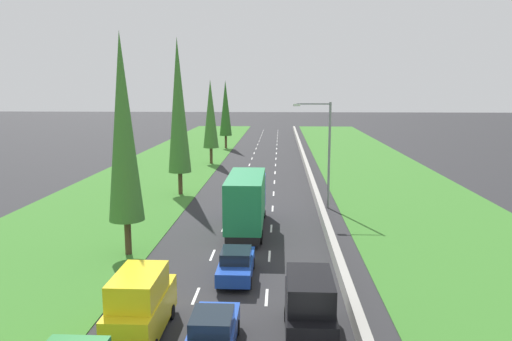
{
  "coord_description": "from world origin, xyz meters",
  "views": [
    {
      "loc": [
        2.36,
        -1.68,
        10.13
      ],
      "look_at": [
        -0.31,
        51.91,
        1.11
      ],
      "focal_mm": 34.45,
      "sensor_mm": 36.0,
      "label": 1
    }
  ],
  "objects_px": {
    "poplar_tree_second": "(123,129)",
    "poplar_tree_fourth": "(211,114)",
    "yellow_van_left_lane": "(141,304)",
    "poplar_tree_fifth": "(226,108)",
    "black_van_right_lane": "(309,308)",
    "street_light_mast": "(325,147)",
    "blue_sedan_centre_lane": "(213,333)",
    "blue_sedan_centre_lane_third": "(236,264)",
    "green_box_truck_centre_lane": "(247,201)",
    "poplar_tree_third": "(178,106)"
  },
  "relations": [
    {
      "from": "poplar_tree_third",
      "to": "blue_sedan_centre_lane",
      "type": "bearing_deg",
      "value": -76.11
    },
    {
      "from": "yellow_van_left_lane",
      "to": "black_van_right_lane",
      "type": "xyz_separation_m",
      "value": [
        6.87,
        0.03,
        0.0
      ]
    },
    {
      "from": "poplar_tree_third",
      "to": "green_box_truck_centre_lane",
      "type": "bearing_deg",
      "value": -58.7
    },
    {
      "from": "black_van_right_lane",
      "to": "poplar_tree_second",
      "type": "relative_size",
      "value": 0.36
    },
    {
      "from": "poplar_tree_third",
      "to": "poplar_tree_fifth",
      "type": "distance_m",
      "value": 36.85
    },
    {
      "from": "blue_sedan_centre_lane",
      "to": "yellow_van_left_lane",
      "type": "bearing_deg",
      "value": 160.57
    },
    {
      "from": "blue_sedan_centre_lane_third",
      "to": "poplar_tree_second",
      "type": "xyz_separation_m",
      "value": [
        -6.98,
        3.52,
        6.96
      ]
    },
    {
      "from": "blue_sedan_centre_lane",
      "to": "poplar_tree_third",
      "type": "height_order",
      "value": "poplar_tree_third"
    },
    {
      "from": "blue_sedan_centre_lane_third",
      "to": "green_box_truck_centre_lane",
      "type": "bearing_deg",
      "value": 90.28
    },
    {
      "from": "blue_sedan_centre_lane_third",
      "to": "poplar_tree_fourth",
      "type": "xyz_separation_m",
      "value": [
        -7.03,
        40.43,
        5.88
      ]
    },
    {
      "from": "yellow_van_left_lane",
      "to": "poplar_tree_second",
      "type": "bearing_deg",
      "value": 110.06
    },
    {
      "from": "blue_sedan_centre_lane_third",
      "to": "poplar_tree_second",
      "type": "height_order",
      "value": "poplar_tree_second"
    },
    {
      "from": "poplar_tree_second",
      "to": "poplar_tree_third",
      "type": "xyz_separation_m",
      "value": [
        -0.29,
        17.36,
        0.69
      ]
    },
    {
      "from": "blue_sedan_centre_lane",
      "to": "green_box_truck_centre_lane",
      "type": "distance_m",
      "value": 16.59
    },
    {
      "from": "yellow_van_left_lane",
      "to": "street_light_mast",
      "type": "xyz_separation_m",
      "value": [
        9.43,
        22.56,
        3.83
      ]
    },
    {
      "from": "black_van_right_lane",
      "to": "poplar_tree_fourth",
      "type": "relative_size",
      "value": 0.43
    },
    {
      "from": "black_van_right_lane",
      "to": "poplar_tree_third",
      "type": "distance_m",
      "value": 30.2
    },
    {
      "from": "poplar_tree_fourth",
      "to": "blue_sedan_centre_lane",
      "type": "bearing_deg",
      "value": -81.94
    },
    {
      "from": "blue_sedan_centre_lane_third",
      "to": "black_van_right_lane",
      "type": "xyz_separation_m",
      "value": [
        3.52,
        -6.42,
        0.59
      ]
    },
    {
      "from": "poplar_tree_second",
      "to": "street_light_mast",
      "type": "height_order",
      "value": "poplar_tree_second"
    },
    {
      "from": "blue_sedan_centre_lane",
      "to": "street_light_mast",
      "type": "xyz_separation_m",
      "value": [
        6.33,
        23.66,
        4.42
      ]
    },
    {
      "from": "poplar_tree_second",
      "to": "poplar_tree_fourth",
      "type": "height_order",
      "value": "poplar_tree_second"
    },
    {
      "from": "yellow_van_left_lane",
      "to": "poplar_tree_fifth",
      "type": "bearing_deg",
      "value": 93.21
    },
    {
      "from": "green_box_truck_centre_lane",
      "to": "poplar_tree_fourth",
      "type": "relative_size",
      "value": 0.83
    },
    {
      "from": "blue_sedan_centre_lane",
      "to": "poplar_tree_fifth",
      "type": "distance_m",
      "value": 65.84
    },
    {
      "from": "blue_sedan_centre_lane",
      "to": "poplar_tree_second",
      "type": "distance_m",
      "value": 14.71
    },
    {
      "from": "poplar_tree_fifth",
      "to": "street_light_mast",
      "type": "xyz_separation_m",
      "value": [
        13.03,
        -41.57,
        -1.56
      ]
    },
    {
      "from": "green_box_truck_centre_lane",
      "to": "poplar_tree_fourth",
      "type": "bearing_deg",
      "value": 102.53
    },
    {
      "from": "yellow_van_left_lane",
      "to": "green_box_truck_centre_lane",
      "type": "xyz_separation_m",
      "value": [
        3.3,
        15.44,
        0.78
      ]
    },
    {
      "from": "yellow_van_left_lane",
      "to": "poplar_tree_second",
      "type": "distance_m",
      "value": 12.38
    },
    {
      "from": "green_box_truck_centre_lane",
      "to": "yellow_van_left_lane",
      "type": "bearing_deg",
      "value": -102.07
    },
    {
      "from": "yellow_van_left_lane",
      "to": "poplar_tree_fourth",
      "type": "height_order",
      "value": "poplar_tree_fourth"
    },
    {
      "from": "yellow_van_left_lane",
      "to": "green_box_truck_centre_lane",
      "type": "relative_size",
      "value": 0.52
    },
    {
      "from": "poplar_tree_fifth",
      "to": "blue_sedan_centre_lane",
      "type": "bearing_deg",
      "value": -84.13
    },
    {
      "from": "blue_sedan_centre_lane",
      "to": "yellow_van_left_lane",
      "type": "relative_size",
      "value": 0.92
    },
    {
      "from": "black_van_right_lane",
      "to": "poplar_tree_second",
      "type": "bearing_deg",
      "value": 136.57
    },
    {
      "from": "yellow_van_left_lane",
      "to": "street_light_mast",
      "type": "distance_m",
      "value": 24.75
    },
    {
      "from": "poplar_tree_fourth",
      "to": "poplar_tree_third",
      "type": "bearing_deg",
      "value": -90.7
    },
    {
      "from": "poplar_tree_third",
      "to": "street_light_mast",
      "type": "distance_m",
      "value": 14.54
    },
    {
      "from": "blue_sedan_centre_lane_third",
      "to": "street_light_mast",
      "type": "height_order",
      "value": "street_light_mast"
    },
    {
      "from": "black_van_right_lane",
      "to": "poplar_tree_fourth",
      "type": "distance_m",
      "value": 48.32
    },
    {
      "from": "blue_sedan_centre_lane_third",
      "to": "poplar_tree_fourth",
      "type": "height_order",
      "value": "poplar_tree_fourth"
    },
    {
      "from": "blue_sedan_centre_lane",
      "to": "yellow_van_left_lane",
      "type": "height_order",
      "value": "yellow_van_left_lane"
    },
    {
      "from": "black_van_right_lane",
      "to": "street_light_mast",
      "type": "height_order",
      "value": "street_light_mast"
    },
    {
      "from": "yellow_van_left_lane",
      "to": "poplar_tree_third",
      "type": "xyz_separation_m",
      "value": [
        -3.93,
        27.33,
        7.07
      ]
    },
    {
      "from": "blue_sedan_centre_lane",
      "to": "street_light_mast",
      "type": "height_order",
      "value": "street_light_mast"
    },
    {
      "from": "poplar_tree_second",
      "to": "yellow_van_left_lane",
      "type": "bearing_deg",
      "value": -69.94
    },
    {
      "from": "blue_sedan_centre_lane",
      "to": "poplar_tree_fifth",
      "type": "xyz_separation_m",
      "value": [
        -6.7,
        65.23,
        5.98
      ]
    },
    {
      "from": "poplar_tree_fourth",
      "to": "green_box_truck_centre_lane",
      "type": "bearing_deg",
      "value": -77.47
    },
    {
      "from": "poplar_tree_fifth",
      "to": "green_box_truck_centre_lane",
      "type": "bearing_deg",
      "value": -81.93
    }
  ]
}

